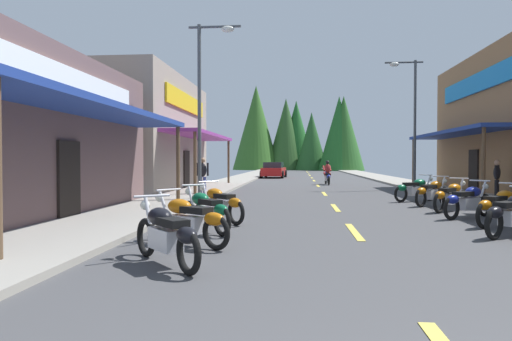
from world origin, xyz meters
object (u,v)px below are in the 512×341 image
motorcycle_parked_right_3 (468,201)px  motorcycle_parked_right_6 (415,189)px  parked_car_curbside (274,170)px  motorcycle_parked_right_2 (500,206)px  motorcycle_parked_right_5 (432,192)px  motorcycle_parked_left_0 (166,233)px  motorcycle_parked_right_1 (512,213)px  streetlamp_left (206,88)px  motorcycle_parked_right_4 (451,196)px  rider_cruising_lead (327,175)px  pedestrian_browsing (203,174)px  streetlamp_right (410,107)px  motorcycle_parked_left_1 (188,219)px  motorcycle_parked_left_2 (205,210)px  motorcycle_parked_left_3 (219,203)px  pedestrian_waiting (497,177)px

motorcycle_parked_right_3 → motorcycle_parked_right_6: (-0.16, 4.97, 0.00)m
motorcycle_parked_right_3 → parked_car_curbside: parked_car_curbside is taller
motorcycle_parked_right_2 → parked_car_curbside: bearing=63.2°
motorcycle_parked_right_3 → parked_car_curbside: bearing=66.5°
motorcycle_parked_right_3 → motorcycle_parked_right_5: 3.37m
motorcycle_parked_right_5 → motorcycle_parked_left_0: size_ratio=0.96×
motorcycle_parked_right_1 → motorcycle_parked_right_5: same height
streetlamp_left → motorcycle_parked_right_2: size_ratio=3.96×
motorcycle_parked_right_4 → motorcycle_parked_right_6: size_ratio=0.86×
rider_cruising_lead → motorcycle_parked_right_4: bearing=-173.0°
motorcycle_parked_right_2 → motorcycle_parked_right_5: (-0.19, 4.84, 0.00)m
motorcycle_parked_right_4 → pedestrian_browsing: pedestrian_browsing is taller
streetlamp_right → motorcycle_parked_left_1: 18.97m
motorcycle_parked_right_4 → motorcycle_parked_right_5: size_ratio=1.00×
motorcycle_parked_right_3 → motorcycle_parked_left_2: 7.29m
streetlamp_right → rider_cruising_lead: 7.23m
motorcycle_parked_left_0 → motorcycle_parked_left_3: (-0.02, 4.80, 0.00)m
rider_cruising_lead → motorcycle_parked_right_1: bearing=-176.1°
motorcycle_parked_right_3 → motorcycle_parked_right_5: bearing=52.5°
streetlamp_right → motorcycle_parked_left_2: 17.56m
motorcycle_parked_right_1 → pedestrian_waiting: bearing=28.3°
pedestrian_waiting → parked_car_curbside: 24.00m
motorcycle_parked_left_1 → pedestrian_waiting: pedestrian_waiting is taller
parked_car_curbside → motorcycle_parked_right_6: bearing=-160.1°
motorcycle_parked_right_2 → pedestrian_waiting: size_ratio=1.06×
motorcycle_parked_right_1 → motorcycle_parked_right_2: same height
streetlamp_right → motorcycle_parked_right_3: bearing=-96.3°
streetlamp_right → parked_car_curbside: streetlamp_right is taller
motorcycle_parked_right_2 → motorcycle_parked_right_6: (-0.37, 6.45, 0.00)m
motorcycle_parked_right_2 → motorcycle_parked_right_6: size_ratio=0.91×
motorcycle_parked_left_1 → parked_car_curbside: (-0.11, 32.47, 0.20)m
motorcycle_parked_right_3 → parked_car_curbside: 28.70m
streetlamp_right → motorcycle_parked_right_2: (-1.13, -13.65, -3.93)m
motorcycle_parked_left_3 → motorcycle_parked_right_2: bearing=-134.6°
motorcycle_parked_left_2 → parked_car_curbside: (-0.10, 30.85, 0.20)m
motorcycle_parked_right_3 → motorcycle_parked_left_0: same height
pedestrian_waiting → streetlamp_right: bearing=141.4°
motorcycle_parked_right_4 → motorcycle_parked_right_5: bearing=45.6°
streetlamp_left → motorcycle_parked_right_4: streetlamp_left is taller
motorcycle_parked_right_2 → motorcycle_parked_right_3: bearing=57.9°
streetlamp_right → motorcycle_parked_right_3: (-1.34, -12.17, -3.93)m
motorcycle_parked_right_4 → pedestrian_browsing: size_ratio=0.95×
motorcycle_parked_left_1 → rider_cruising_lead: (3.94, 21.40, 0.17)m
motorcycle_parked_right_5 → motorcycle_parked_right_6: (-0.18, 1.60, 0.00)m
motorcycle_parked_left_2 → rider_cruising_lead: 20.17m
motorcycle_parked_right_4 → motorcycle_parked_left_0: bearing=-176.6°
streetlamp_right → streetlamp_left: bearing=-140.0°
motorcycle_parked_right_1 → motorcycle_parked_left_1: size_ratio=0.92×
motorcycle_parked_left_1 → pedestrian_browsing: (-2.15, 11.49, 0.50)m
motorcycle_parked_right_5 → motorcycle_parked_right_1: bearing=-135.7°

